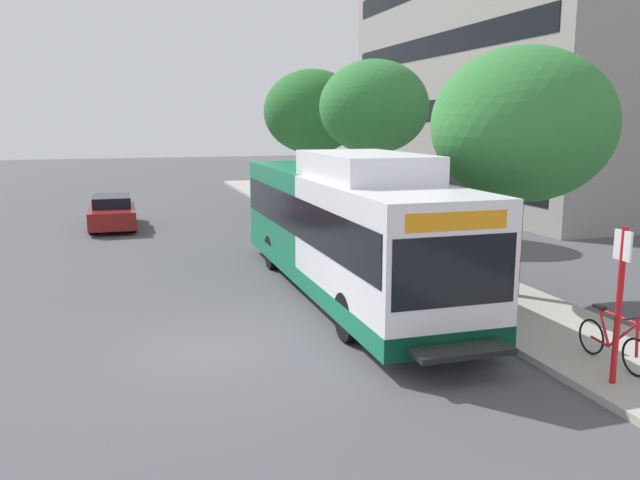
# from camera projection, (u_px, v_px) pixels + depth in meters

# --- Properties ---
(ground_plane) EXTENTS (120.00, 120.00, 0.00)m
(ground_plane) POSITION_uv_depth(u_px,v_px,m) (176.00, 264.00, 20.02)
(ground_plane) COLOR #4C4C51
(sidewalk_curb) EXTENTS (3.00, 56.00, 0.14)m
(sidewalk_curb) POSITION_uv_depth(u_px,v_px,m) (411.00, 261.00, 20.15)
(sidewalk_curb) COLOR #A8A399
(sidewalk_curb) RESTS_ON ground
(transit_bus) EXTENTS (2.58, 12.25, 3.65)m
(transit_bus) POSITION_uv_depth(u_px,v_px,m) (344.00, 228.00, 16.42)
(transit_bus) COLOR white
(transit_bus) RESTS_ON ground
(bus_stop_sign_pole) EXTENTS (0.10, 0.36, 2.60)m
(bus_stop_sign_pole) POSITION_uv_depth(u_px,v_px,m) (620.00, 294.00, 10.37)
(bus_stop_sign_pole) COLOR red
(bus_stop_sign_pole) RESTS_ON sidewalk_curb
(bicycle_parked) EXTENTS (0.52, 1.76, 1.02)m
(bicycle_parked) POSITION_uv_depth(u_px,v_px,m) (613.00, 342.00, 11.37)
(bicycle_parked) COLOR black
(bicycle_parked) RESTS_ON sidewalk_curb
(street_tree_near_stop) EXTENTS (4.28, 4.28, 5.96)m
(street_tree_near_stop) POSITION_uv_depth(u_px,v_px,m) (522.00, 125.00, 15.23)
(street_tree_near_stop) COLOR #4C3823
(street_tree_near_stop) RESTS_ON sidewalk_curb
(street_tree_mid_block) EXTENTS (4.13, 4.13, 6.50)m
(street_tree_mid_block) POSITION_uv_depth(u_px,v_px,m) (374.00, 107.00, 24.40)
(street_tree_mid_block) COLOR #4C3823
(street_tree_mid_block) RESTS_ON sidewalk_curb
(street_tree_far_block) EXTENTS (4.78, 4.78, 6.69)m
(street_tree_far_block) POSITION_uv_depth(u_px,v_px,m) (313.00, 112.00, 31.59)
(street_tree_far_block) COLOR #4C3823
(street_tree_far_block) RESTS_ON sidewalk_curb
(parked_car_far_lane) EXTENTS (1.80, 4.50, 1.33)m
(parked_car_far_lane) POSITION_uv_depth(u_px,v_px,m) (112.00, 212.00, 26.72)
(parked_car_far_lane) COLOR maroon
(parked_car_far_lane) RESTS_ON ground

